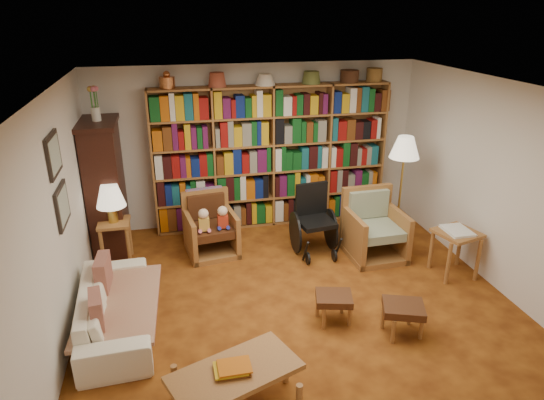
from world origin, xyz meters
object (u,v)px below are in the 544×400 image
object	(u,v)px
side_table_lamp	(115,232)
armchair_sage	(372,230)
armchair_leather	(211,227)
footstool_b	(403,310)
coffee_table	(235,375)
sofa	(115,308)
footstool_a	(334,300)
side_table_papers	(456,239)
wheelchair	(314,222)
floor_lamp	(405,152)

from	to	relation	value
side_table_lamp	armchair_sage	bearing A→B (deg)	-8.38
armchair_leather	footstool_b	distance (m)	2.97
footstool_b	coffee_table	distance (m)	2.00
sofa	side_table_lamp	size ratio (longest dim) A/B	2.99
armchair_sage	armchair_leather	bearing A→B (deg)	165.45
armchair_sage	footstool_a	bearing A→B (deg)	-126.71
side_table_lamp	armchair_leather	distance (m)	1.29
armchair_leather	footstool_a	bearing A→B (deg)	-60.02
footstool_b	coffee_table	size ratio (longest dim) A/B	0.43
side_table_lamp	side_table_papers	xyz separation A→B (m)	(4.30, -1.30, 0.06)
side_table_lamp	side_table_papers	world-z (taller)	side_table_papers
coffee_table	wheelchair	bearing A→B (deg)	60.65
side_table_papers	footstool_b	bearing A→B (deg)	-140.42
armchair_leather	footstool_b	xyz separation A→B (m)	(1.79, -2.37, -0.06)
side_table_lamp	footstool_a	distance (m)	3.12
armchair_leather	footstool_a	world-z (taller)	armchair_leather
sofa	floor_lamp	xyz separation A→B (m)	(3.93, 1.34, 1.11)
footstool_a	coffee_table	bearing A→B (deg)	-140.44
armchair_leather	footstool_a	distance (m)	2.30
sofa	floor_lamp	size ratio (longest dim) A/B	1.12
side_table_lamp	wheelchair	xyz separation A→B (m)	(2.72, -0.25, 0.00)
side_table_lamp	wheelchair	bearing A→B (deg)	-5.31
armchair_leather	footstool_b	bearing A→B (deg)	-52.89
footstool_a	sofa	bearing A→B (deg)	170.80
side_table_lamp	footstool_b	bearing A→B (deg)	-36.86
floor_lamp	coffee_table	distance (m)	4.08
wheelchair	coffee_table	xyz separation A→B (m)	(-1.53, -2.71, -0.08)
armchair_sage	coffee_table	world-z (taller)	armchair_sage
wheelchair	footstool_a	bearing A→B (deg)	-99.41
side_table_papers	footstool_b	xyz separation A→B (m)	(-1.22, -1.01, -0.21)
side_table_papers	footstool_a	distance (m)	1.98
sofa	footstool_a	xyz separation A→B (m)	(2.34, -0.38, 0.01)
armchair_sage	wheelchair	size ratio (longest dim) A/B	0.95
armchair_sage	floor_lamp	size ratio (longest dim) A/B	0.58
side_table_lamp	armchair_leather	bearing A→B (deg)	2.59
sofa	wheelchair	xyz separation A→B (m)	(2.62, 1.30, 0.18)
sofa	footstool_a	world-z (taller)	sofa
sofa	coffee_table	distance (m)	1.79
footstool_b	coffee_table	xyz separation A→B (m)	(-1.89, -0.66, 0.07)
side_table_lamp	wheelchair	world-z (taller)	wheelchair
floor_lamp	armchair_leather	bearing A→B (deg)	174.33
sofa	floor_lamp	distance (m)	4.30
side_table_papers	coffee_table	size ratio (longest dim) A/B	0.52
sofa	wheelchair	size ratio (longest dim) A/B	1.84
floor_lamp	side_table_papers	size ratio (longest dim) A/B	2.48
side_table_papers	coffee_table	bearing A→B (deg)	-151.79
sofa	footstool_b	distance (m)	3.07
armchair_leather	floor_lamp	xyz separation A→B (m)	(2.74, -0.27, 1.02)
armchair_sage	footstool_b	bearing A→B (deg)	-103.15
wheelchair	armchair_sage	bearing A→B (deg)	-18.62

